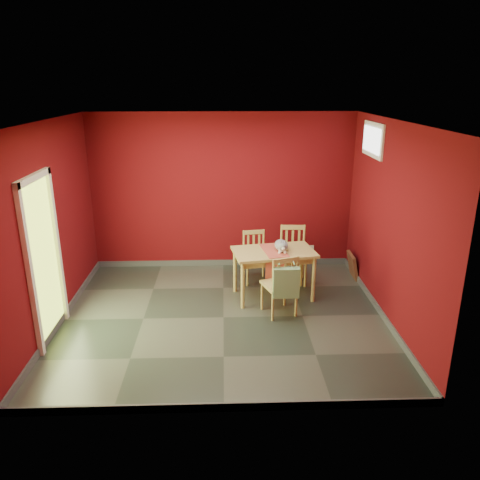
{
  "coord_description": "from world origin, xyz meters",
  "views": [
    {
      "loc": [
        0.02,
        -5.91,
        3.16
      ],
      "look_at": [
        0.25,
        0.45,
        1.0
      ],
      "focal_mm": 35.0,
      "sensor_mm": 36.0,
      "label": 1
    }
  ],
  "objects_px": {
    "dining_table": "(274,257)",
    "picture_frame": "(352,266)",
    "chair_near": "(281,284)",
    "cat": "(281,243)",
    "tote_bag": "(286,283)",
    "chair_far_right": "(293,254)",
    "chair_far_left": "(255,256)"
  },
  "relations": [
    {
      "from": "tote_bag",
      "to": "picture_frame",
      "type": "bearing_deg",
      "value": 48.34
    },
    {
      "from": "cat",
      "to": "picture_frame",
      "type": "relative_size",
      "value": 1.0
    },
    {
      "from": "dining_table",
      "to": "cat",
      "type": "bearing_deg",
      "value": 14.47
    },
    {
      "from": "chair_far_left",
      "to": "dining_table",
      "type": "bearing_deg",
      "value": -69.57
    },
    {
      "from": "chair_near",
      "to": "cat",
      "type": "distance_m",
      "value": 0.73
    },
    {
      "from": "dining_table",
      "to": "chair_far_right",
      "type": "relative_size",
      "value": 1.39
    },
    {
      "from": "tote_bag",
      "to": "cat",
      "type": "distance_m",
      "value": 0.87
    },
    {
      "from": "picture_frame",
      "to": "chair_far_left",
      "type": "bearing_deg",
      "value": -177.78
    },
    {
      "from": "dining_table",
      "to": "chair_near",
      "type": "bearing_deg",
      "value": -86.13
    },
    {
      "from": "chair_far_right",
      "to": "tote_bag",
      "type": "distance_m",
      "value": 1.41
    },
    {
      "from": "chair_near",
      "to": "cat",
      "type": "bearing_deg",
      "value": 83.28
    },
    {
      "from": "chair_near",
      "to": "dining_table",
      "type": "bearing_deg",
      "value": 93.87
    },
    {
      "from": "chair_near",
      "to": "cat",
      "type": "xyz_separation_m",
      "value": [
        0.07,
        0.61,
        0.39
      ]
    },
    {
      "from": "tote_bag",
      "to": "cat",
      "type": "height_order",
      "value": "cat"
    },
    {
      "from": "chair_far_left",
      "to": "chair_far_right",
      "type": "xyz_separation_m",
      "value": [
        0.62,
        -0.06,
        0.05
      ]
    },
    {
      "from": "dining_table",
      "to": "picture_frame",
      "type": "xyz_separation_m",
      "value": [
        1.42,
        0.7,
        -0.45
      ]
    },
    {
      "from": "chair_far_left",
      "to": "cat",
      "type": "xyz_separation_m",
      "value": [
        0.35,
        -0.61,
        0.43
      ]
    },
    {
      "from": "chair_far_right",
      "to": "cat",
      "type": "height_order",
      "value": "cat"
    },
    {
      "from": "tote_bag",
      "to": "picture_frame",
      "type": "xyz_separation_m",
      "value": [
        1.34,
        1.5,
        -0.37
      ]
    },
    {
      "from": "dining_table",
      "to": "chair_far_right",
      "type": "bearing_deg",
      "value": 56.82
    },
    {
      "from": "chair_near",
      "to": "tote_bag",
      "type": "relative_size",
      "value": 1.85
    },
    {
      "from": "cat",
      "to": "picture_frame",
      "type": "distance_m",
      "value": 1.61
    },
    {
      "from": "chair_far_right",
      "to": "tote_bag",
      "type": "relative_size",
      "value": 1.9
    },
    {
      "from": "chair_near",
      "to": "tote_bag",
      "type": "xyz_separation_m",
      "value": [
        0.05,
        -0.21,
        0.12
      ]
    },
    {
      "from": "chair_far_right",
      "to": "picture_frame",
      "type": "xyz_separation_m",
      "value": [
        1.04,
        0.12,
        -0.27
      ]
    },
    {
      "from": "chair_far_left",
      "to": "picture_frame",
      "type": "distance_m",
      "value": 1.67
    },
    {
      "from": "chair_far_right",
      "to": "picture_frame",
      "type": "height_order",
      "value": "chair_far_right"
    },
    {
      "from": "picture_frame",
      "to": "tote_bag",
      "type": "bearing_deg",
      "value": -131.66
    },
    {
      "from": "chair_far_left",
      "to": "chair_far_right",
      "type": "height_order",
      "value": "chair_far_right"
    },
    {
      "from": "cat",
      "to": "picture_frame",
      "type": "bearing_deg",
      "value": 38.56
    },
    {
      "from": "tote_bag",
      "to": "chair_far_right",
      "type": "bearing_deg",
      "value": 77.9
    },
    {
      "from": "tote_bag",
      "to": "cat",
      "type": "relative_size",
      "value": 1.17
    }
  ]
}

